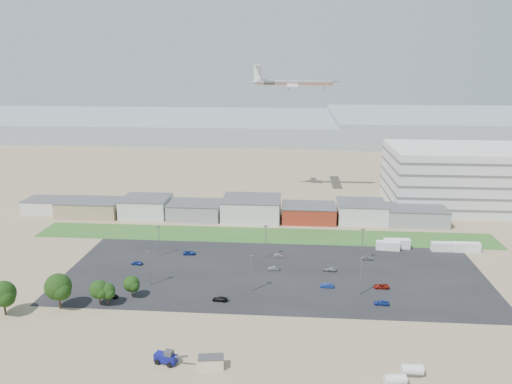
# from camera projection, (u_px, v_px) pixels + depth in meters

# --- Properties ---
(ground) EXTENTS (700.00, 700.00, 0.00)m
(ground) POSITION_uv_depth(u_px,v_px,m) (250.00, 305.00, 124.89)
(ground) COLOR #8E7A5A
(ground) RESTS_ON ground
(parking_lot) EXTENTS (120.00, 50.00, 0.01)m
(parking_lot) POSITION_uv_depth(u_px,v_px,m) (274.00, 273.00, 143.78)
(parking_lot) COLOR black
(parking_lot) RESTS_ON ground
(grass_strip) EXTENTS (160.00, 16.00, 0.02)m
(grass_strip) POSITION_uv_depth(u_px,v_px,m) (264.00, 235.00, 175.01)
(grass_strip) COLOR #295921
(grass_strip) RESTS_ON ground
(hills_backdrop) EXTENTS (700.00, 200.00, 9.00)m
(hills_backdrop) POSITION_uv_depth(u_px,v_px,m) (331.00, 127.00, 424.27)
(hills_backdrop) COLOR gray
(hills_backdrop) RESTS_ON ground
(building_row) EXTENTS (170.00, 20.00, 8.00)m
(building_row) POSITION_uv_depth(u_px,v_px,m) (223.00, 208.00, 193.63)
(building_row) COLOR silver
(building_row) RESTS_ON ground
(parking_garage) EXTENTS (80.00, 40.00, 25.00)m
(parking_garage) POSITION_uv_depth(u_px,v_px,m) (487.00, 178.00, 206.28)
(parking_garage) COLOR silver
(parking_garage) RESTS_ON ground
(portable_shed) EXTENTS (5.46, 3.39, 2.58)m
(portable_shed) POSITION_uv_depth(u_px,v_px,m) (211.00, 362.00, 98.99)
(portable_shed) COLOR beige
(portable_shed) RESTS_ON ground
(telehandler) EXTENTS (7.74, 4.41, 3.06)m
(telehandler) POSITION_uv_depth(u_px,v_px,m) (166.00, 357.00, 100.53)
(telehandler) COLOR navy
(telehandler) RESTS_ON ground
(storage_tank_nw) EXTENTS (4.31, 2.61, 2.43)m
(storage_tank_nw) POSITION_uv_depth(u_px,v_px,m) (395.00, 380.00, 93.75)
(storage_tank_nw) COLOR silver
(storage_tank_nw) RESTS_ON ground
(storage_tank_ne) EXTENTS (4.07, 2.04, 2.44)m
(storage_tank_ne) POSITION_uv_depth(u_px,v_px,m) (412.00, 370.00, 96.83)
(storage_tank_ne) COLOR silver
(storage_tank_ne) RESTS_ON ground
(box_trailer_a) EXTENTS (7.63, 3.02, 2.79)m
(box_trailer_a) POSITION_uv_depth(u_px,v_px,m) (388.00, 246.00, 161.27)
(box_trailer_a) COLOR silver
(box_trailer_a) RESTS_ON ground
(box_trailer_b) EXTENTS (8.38, 2.93, 3.11)m
(box_trailer_b) POSITION_uv_depth(u_px,v_px,m) (397.00, 244.00, 162.65)
(box_trailer_b) COLOR silver
(box_trailer_b) RESTS_ON ground
(box_trailer_c) EXTENTS (7.75, 2.62, 2.88)m
(box_trailer_c) POSITION_uv_depth(u_px,v_px,m) (443.00, 247.00, 160.31)
(box_trailer_c) COLOR silver
(box_trailer_c) RESTS_ON ground
(box_trailer_d) EXTENTS (8.04, 2.73, 2.99)m
(box_trailer_d) POSITION_uv_depth(u_px,v_px,m) (467.00, 247.00, 159.68)
(box_trailer_d) COLOR silver
(box_trailer_d) RESTS_ON ground
(tree_far_left) EXTENTS (6.58, 6.58, 9.87)m
(tree_far_left) POSITION_uv_depth(u_px,v_px,m) (3.00, 296.00, 118.83)
(tree_far_left) COLOR black
(tree_far_left) RESTS_ON ground
(tree_left) EXTENTS (6.92, 6.92, 10.38)m
(tree_left) POSITION_uv_depth(u_px,v_px,m) (58.00, 289.00, 121.84)
(tree_left) COLOR black
(tree_left) RESTS_ON ground
(tree_mid) EXTENTS (4.98, 4.98, 7.47)m
(tree_mid) POSITION_uv_depth(u_px,v_px,m) (99.00, 291.00, 124.09)
(tree_mid) COLOR black
(tree_mid) RESTS_ON ground
(tree_right) EXTENTS (4.39, 4.39, 6.59)m
(tree_right) POSITION_uv_depth(u_px,v_px,m) (107.00, 293.00, 124.40)
(tree_right) COLOR black
(tree_right) RESTS_ON ground
(tree_near) EXTENTS (4.42, 4.42, 6.62)m
(tree_near) POSITION_uv_depth(u_px,v_px,m) (132.00, 285.00, 128.30)
(tree_near) COLOR black
(tree_near) RESTS_ON ground
(lightpole_front_l) EXTENTS (1.15, 0.48, 9.79)m
(lightpole_front_l) POSITION_uv_depth(u_px,v_px,m) (149.00, 268.00, 134.95)
(lightpole_front_l) COLOR slate
(lightpole_front_l) RESTS_ON ground
(lightpole_front_m) EXTENTS (1.19, 0.50, 10.12)m
(lightpole_front_m) POSITION_uv_depth(u_px,v_px,m) (251.00, 273.00, 131.33)
(lightpole_front_m) COLOR slate
(lightpole_front_m) RESTS_ON ground
(lightpole_front_r) EXTENTS (1.21, 0.51, 10.31)m
(lightpole_front_r) POSITION_uv_depth(u_px,v_px,m) (361.00, 276.00, 129.32)
(lightpole_front_r) COLOR slate
(lightpole_front_r) RESTS_ON ground
(lightpole_back_l) EXTENTS (1.13, 0.47, 9.62)m
(lightpole_back_l) POSITION_uv_depth(u_px,v_px,m) (159.00, 241.00, 155.48)
(lightpole_back_l) COLOR slate
(lightpole_back_l) RESTS_ON ground
(lightpole_back_m) EXTENTS (1.22, 0.51, 10.37)m
(lightpole_back_m) POSITION_uv_depth(u_px,v_px,m) (266.00, 242.00, 153.92)
(lightpole_back_m) COLOR slate
(lightpole_back_m) RESTS_ON ground
(lightpole_back_r) EXTENTS (1.21, 0.51, 10.31)m
(lightpole_back_r) POSITION_uv_depth(u_px,v_px,m) (362.00, 245.00, 151.23)
(lightpole_back_r) COLOR slate
(lightpole_back_r) RESTS_ON ground
(airliner) EXTENTS (40.05, 27.31, 11.83)m
(airliner) POSITION_uv_depth(u_px,v_px,m) (295.00, 82.00, 214.95)
(airliner) COLOR silver
(parked_car_0) EXTENTS (4.20, 1.94, 1.17)m
(parked_car_0) POSITION_uv_depth(u_px,v_px,m) (381.00, 286.00, 134.13)
(parked_car_0) COLOR maroon
(parked_car_0) RESTS_ON ground
(parked_car_1) EXTENTS (3.75, 1.58, 1.20)m
(parked_car_1) POSITION_uv_depth(u_px,v_px,m) (327.00, 285.00, 134.52)
(parked_car_1) COLOR navy
(parked_car_1) RESTS_ON ground
(parked_car_2) EXTENTS (3.83, 1.74, 1.27)m
(parked_car_2) POSITION_uv_depth(u_px,v_px,m) (381.00, 303.00, 124.94)
(parked_car_2) COLOR navy
(parked_car_2) RESTS_ON ground
(parked_car_3) EXTENTS (4.03, 2.03, 1.12)m
(parked_car_3) POSITION_uv_depth(u_px,v_px,m) (220.00, 299.00, 126.98)
(parked_car_3) COLOR black
(parked_car_3) RESTS_ON ground
(parked_car_5) EXTENTS (3.53, 1.80, 1.15)m
(parked_car_5) POSITION_uv_depth(u_px,v_px,m) (137.00, 263.00, 149.68)
(parked_car_5) COLOR navy
(parked_car_5) RESTS_ON ground
(parked_car_7) EXTENTS (3.38, 1.37, 1.09)m
(parked_car_7) POSITION_uv_depth(u_px,v_px,m) (274.00, 268.00, 145.76)
(parked_car_7) COLOR #595B5E
(parked_car_7) RESTS_ON ground
(parked_car_8) EXTENTS (3.87, 1.81, 1.28)m
(parked_car_8) POSITION_uv_depth(u_px,v_px,m) (367.00, 258.00, 153.41)
(parked_car_8) COLOR #A5A5AA
(parked_car_8) RESTS_ON ground
(parked_car_9) EXTENTS (4.16, 2.18, 1.12)m
(parked_car_9) POSITION_uv_depth(u_px,v_px,m) (189.00, 253.00, 157.47)
(parked_car_9) COLOR navy
(parked_car_9) RESTS_ON ground
(parked_car_10) EXTENTS (3.94, 1.83, 1.11)m
(parked_car_10) POSITION_uv_depth(u_px,v_px,m) (111.00, 296.00, 128.81)
(parked_car_10) COLOR black
(parked_car_10) RESTS_ON ground
(parked_car_11) EXTENTS (3.47, 1.25, 1.14)m
(parked_car_11) POSITION_uv_depth(u_px,v_px,m) (279.00, 256.00, 155.12)
(parked_car_11) COLOR #A5A5AA
(parked_car_11) RESTS_ON ground
(parked_car_12) EXTENTS (4.00, 2.03, 1.11)m
(parked_car_12) POSITION_uv_depth(u_px,v_px,m) (329.00, 269.00, 145.06)
(parked_car_12) COLOR #A5A5AA
(parked_car_12) RESTS_ON ground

